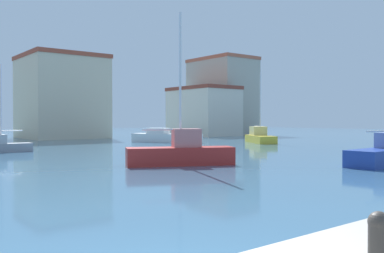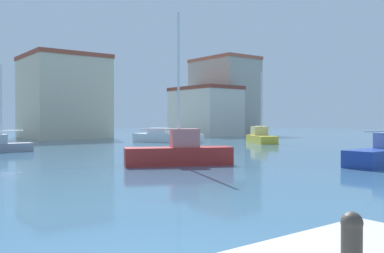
{
  "view_description": "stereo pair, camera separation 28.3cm",
  "coord_description": "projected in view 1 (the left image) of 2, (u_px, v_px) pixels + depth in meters",
  "views": [
    {
      "loc": [
        -2.81,
        -4.22,
        2.33
      ],
      "look_at": [
        16.59,
        20.68,
        1.8
      ],
      "focal_mm": 39.76,
      "sensor_mm": 36.0,
      "label": 1
    },
    {
      "loc": [
        -2.59,
        -4.39,
        2.33
      ],
      "look_at": [
        16.59,
        20.68,
        1.8
      ],
      "focal_mm": 39.76,
      "sensor_mm": 36.0,
      "label": 2
    }
  ],
  "objects": [
    {
      "name": "sailboat_yellow_center_channel",
      "position": [
        260.0,
        137.0,
        42.27
      ],
      "size": [
        4.14,
        5.48,
        7.02
      ],
      "color": "gold",
      "rests_on": "water"
    },
    {
      "name": "warehouse_block",
      "position": [
        222.0,
        96.0,
        66.5
      ],
      "size": [
        6.98,
        9.99,
        11.88
      ],
      "color": "#B2A893",
      "rests_on": "ground"
    },
    {
      "name": "harbor_office",
      "position": [
        62.0,
        97.0,
        52.89
      ],
      "size": [
        9.14,
        9.94,
        10.25
      ],
      "color": "beige",
      "rests_on": "ground"
    },
    {
      "name": "motorboat_white_far_right",
      "position": [
        166.0,
        137.0,
        42.81
      ],
      "size": [
        4.97,
        7.18,
        1.45
      ],
      "color": "white",
      "rests_on": "water"
    },
    {
      "name": "water",
      "position": [
        180.0,
        152.0,
        30.09
      ],
      "size": [
        160.0,
        160.0,
        0.0
      ],
      "primitive_type": "plane",
      "color": "#38607F",
      "rests_on": "ground"
    },
    {
      "name": "waterfront_apartments",
      "position": [
        203.0,
        111.0,
        61.41
      ],
      "size": [
        6.58,
        10.04,
        7.0
      ],
      "color": "beige",
      "rests_on": "ground"
    },
    {
      "name": "sailboat_red_distant_east",
      "position": [
        181.0,
        152.0,
        21.55
      ],
      "size": [
        5.51,
        3.55,
        7.75
      ],
      "color": "#B22823",
      "rests_on": "water"
    },
    {
      "name": "mooring_bollard",
      "position": [
        379.0,
        242.0,
        3.81
      ],
      "size": [
        0.2,
        0.2,
        0.6
      ],
      "color": "#38332D",
      "rests_on": "pier_quay"
    }
  ]
}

